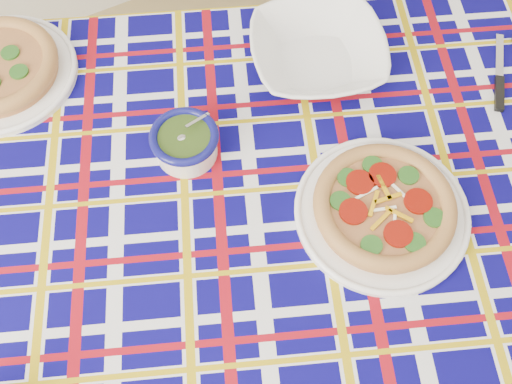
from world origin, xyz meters
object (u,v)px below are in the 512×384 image
main_focaccia_plate (384,207)px  pesto_bowl (185,141)px  dining_table (286,224)px  serving_bowl (318,53)px

main_focaccia_plate → pesto_bowl: bearing=132.1°
dining_table → pesto_bowl: 0.28m
main_focaccia_plate → pesto_bowl: size_ratio=2.51×
main_focaccia_plate → pesto_bowl: (-0.29, 0.32, 0.01)m
dining_table → main_focaccia_plate: size_ratio=5.71×
dining_table → serving_bowl: (0.24, 0.29, 0.12)m
dining_table → serving_bowl: size_ratio=6.73×
dining_table → serving_bowl: bearing=73.2°
dining_table → main_focaccia_plate: 0.22m
pesto_bowl → serving_bowl: (0.37, 0.08, -0.01)m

